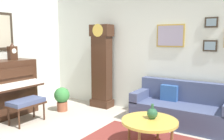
% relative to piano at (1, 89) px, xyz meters
% --- Properties ---
extents(wall_back, '(5.30, 0.13, 2.80)m').
position_rel_piano_xyz_m(wall_back, '(2.25, 2.09, 0.79)').
color(wall_back, silver).
rests_on(wall_back, ground_plane).
extents(piano, '(0.87, 1.44, 1.22)m').
position_rel_piano_xyz_m(piano, '(0.00, 0.00, 0.00)').
color(piano, '#3D2316').
rests_on(piano, ground_plane).
extents(piano_bench, '(0.42, 0.70, 0.48)m').
position_rel_piano_xyz_m(piano_bench, '(0.73, 0.06, -0.21)').
color(piano_bench, '#3D2316').
rests_on(piano_bench, ground_plane).
extents(grandfather_clock, '(0.52, 0.34, 2.03)m').
position_rel_piano_xyz_m(grandfather_clock, '(1.35, 1.82, 0.35)').
color(grandfather_clock, '#3D2316').
rests_on(grandfather_clock, ground_plane).
extents(couch, '(1.90, 0.80, 0.84)m').
position_rel_piano_xyz_m(couch, '(3.39, 1.66, -0.30)').
color(couch, '#424C70').
rests_on(couch, ground_plane).
extents(coffee_table, '(0.88, 0.88, 0.43)m').
position_rel_piano_xyz_m(coffee_table, '(3.24, 0.40, -0.21)').
color(coffee_table, gold).
rests_on(coffee_table, ground_plane).
extents(mantel_clock, '(0.13, 0.18, 0.38)m').
position_rel_piano_xyz_m(mantel_clock, '(0.00, 0.31, 0.78)').
color(mantel_clock, '#3D2316').
rests_on(mantel_clock, piano).
extents(green_jug, '(0.17, 0.17, 0.24)m').
position_rel_piano_xyz_m(green_jug, '(3.25, 0.49, -0.10)').
color(green_jug, '#234C33').
rests_on(green_jug, coffee_table).
extents(potted_plant, '(0.36, 0.36, 0.56)m').
position_rel_piano_xyz_m(potted_plant, '(0.77, 1.01, -0.29)').
color(potted_plant, '#935138').
rests_on(potted_plant, ground_plane).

